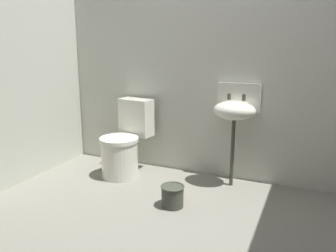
% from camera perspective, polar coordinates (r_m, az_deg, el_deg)
% --- Properties ---
extents(ground_plane, '(3.48, 2.58, 0.08)m').
position_cam_1_polar(ground_plane, '(2.80, -2.37, -16.15)').
color(ground_plane, gray).
extents(wall_back, '(3.48, 0.10, 2.10)m').
position_cam_1_polar(wall_back, '(3.49, 5.88, 8.70)').
color(wall_back, beige).
rests_on(wall_back, ground).
extents(wall_left, '(0.10, 2.38, 2.10)m').
position_cam_1_polar(wall_left, '(3.52, -25.80, 7.46)').
color(wall_left, beige).
rests_on(wall_left, ground).
extents(toilet_near_wall, '(0.45, 0.63, 0.78)m').
position_cam_1_polar(toilet_near_wall, '(3.57, -7.38, -3.18)').
color(toilet_near_wall, silver).
rests_on(toilet_near_wall, ground).
extents(sink, '(0.42, 0.35, 0.99)m').
position_cam_1_polar(sink, '(3.22, 11.34, 2.77)').
color(sink, '#3B3F35').
rests_on(sink, ground).
extents(bucket, '(0.20, 0.20, 0.19)m').
position_cam_1_polar(bucket, '(2.91, 0.77, -11.75)').
color(bucket, '#3B3F35').
rests_on(bucket, ground).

